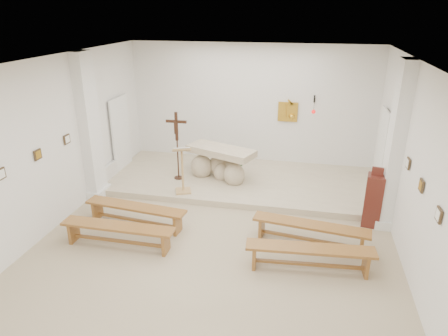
% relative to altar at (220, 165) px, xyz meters
% --- Properties ---
extents(ground, '(7.00, 10.00, 0.00)m').
position_rel_altar_xyz_m(ground, '(0.55, -3.41, -0.51)').
color(ground, tan).
rests_on(ground, ground).
extents(wall_left, '(0.02, 10.00, 3.50)m').
position_rel_altar_xyz_m(wall_left, '(-2.94, -3.41, 1.24)').
color(wall_left, silver).
rests_on(wall_left, ground).
extents(wall_right, '(0.02, 10.00, 3.50)m').
position_rel_altar_xyz_m(wall_right, '(4.04, -3.41, 1.24)').
color(wall_right, silver).
rests_on(wall_right, ground).
extents(wall_back, '(7.00, 0.02, 3.50)m').
position_rel_altar_xyz_m(wall_back, '(0.55, 1.58, 1.24)').
color(wall_back, silver).
rests_on(wall_back, ground).
extents(ceiling, '(7.00, 10.00, 0.02)m').
position_rel_altar_xyz_m(ceiling, '(0.55, -3.41, 2.98)').
color(ceiling, silver).
rests_on(ceiling, wall_back).
extents(sanctuary_platform, '(6.98, 3.00, 0.15)m').
position_rel_altar_xyz_m(sanctuary_platform, '(0.55, 0.09, -0.43)').
color(sanctuary_platform, '#C4B496').
rests_on(sanctuary_platform, ground).
extents(pilaster_left, '(0.26, 0.55, 3.50)m').
position_rel_altar_xyz_m(pilaster_left, '(-2.82, -1.41, 1.24)').
color(pilaster_left, white).
rests_on(pilaster_left, ground).
extents(pilaster_right, '(0.26, 0.55, 3.50)m').
position_rel_altar_xyz_m(pilaster_right, '(3.92, -1.41, 1.24)').
color(pilaster_right, white).
rests_on(pilaster_right, ground).
extents(gold_wall_relief, '(0.55, 0.04, 0.55)m').
position_rel_altar_xyz_m(gold_wall_relief, '(1.60, 1.55, 1.14)').
color(gold_wall_relief, gold).
rests_on(gold_wall_relief, wall_back).
extents(sanctuary_lamp, '(0.11, 0.36, 0.44)m').
position_rel_altar_xyz_m(sanctuary_lamp, '(2.30, 1.30, 1.30)').
color(sanctuary_lamp, black).
rests_on(sanctuary_lamp, wall_back).
extents(station_frame_left_front, '(0.03, 0.20, 0.20)m').
position_rel_altar_xyz_m(station_frame_left_front, '(-2.92, -4.21, 1.21)').
color(station_frame_left_front, '#3D2D1B').
rests_on(station_frame_left_front, wall_left).
extents(station_frame_left_mid, '(0.03, 0.20, 0.20)m').
position_rel_altar_xyz_m(station_frame_left_mid, '(-2.92, -3.21, 1.21)').
color(station_frame_left_mid, '#3D2D1B').
rests_on(station_frame_left_mid, wall_left).
extents(station_frame_left_rear, '(0.03, 0.20, 0.20)m').
position_rel_altar_xyz_m(station_frame_left_rear, '(-2.92, -2.21, 1.21)').
color(station_frame_left_rear, '#3D2D1B').
rests_on(station_frame_left_rear, wall_left).
extents(station_frame_right_front, '(0.03, 0.20, 0.20)m').
position_rel_altar_xyz_m(station_frame_right_front, '(4.02, -4.21, 1.21)').
color(station_frame_right_front, '#3D2D1B').
rests_on(station_frame_right_front, wall_right).
extents(station_frame_right_mid, '(0.03, 0.20, 0.20)m').
position_rel_altar_xyz_m(station_frame_right_mid, '(4.02, -3.21, 1.21)').
color(station_frame_right_mid, '#3D2D1B').
rests_on(station_frame_right_mid, wall_right).
extents(station_frame_right_rear, '(0.03, 0.20, 0.20)m').
position_rel_altar_xyz_m(station_frame_right_rear, '(4.02, -2.21, 1.21)').
color(station_frame_right_rear, '#3D2D1B').
rests_on(station_frame_right_rear, wall_right).
extents(radiator_left, '(0.10, 0.85, 0.52)m').
position_rel_altar_xyz_m(radiator_left, '(-2.88, -0.71, -0.24)').
color(radiator_left, silver).
rests_on(radiator_left, ground).
extents(radiator_right, '(0.10, 0.85, 0.52)m').
position_rel_altar_xyz_m(radiator_right, '(3.98, -0.71, -0.24)').
color(radiator_right, silver).
rests_on(radiator_right, ground).
extents(altar, '(1.92, 1.30, 0.93)m').
position_rel_altar_xyz_m(altar, '(0.00, 0.00, 0.00)').
color(altar, beige).
rests_on(altar, sanctuary_platform).
extents(lectern, '(0.52, 0.48, 1.21)m').
position_rel_altar_xyz_m(lectern, '(-0.70, -1.07, 0.24)').
color(lectern, tan).
rests_on(lectern, sanctuary_platform).
extents(crucifix_stand, '(0.54, 0.24, 1.80)m').
position_rel_altar_xyz_m(crucifix_stand, '(-1.07, -0.28, 0.68)').
color(crucifix_stand, '#351A10').
rests_on(crucifix_stand, sanctuary_platform).
extents(potted_plant, '(0.55, 0.54, 0.46)m').
position_rel_altar_xyz_m(potted_plant, '(0.39, 0.04, -0.12)').
color(potted_plant, '#295F26').
rests_on(potted_plant, sanctuary_platform).
extents(donation_pedestal, '(0.41, 0.41, 1.34)m').
position_rel_altar_xyz_m(donation_pedestal, '(3.65, -1.51, 0.08)').
color(donation_pedestal, '#4E1E16').
rests_on(donation_pedestal, ground).
extents(bench_left_front, '(2.28, 0.61, 0.48)m').
position_rel_altar_xyz_m(bench_left_front, '(-1.27, -2.59, -0.15)').
color(bench_left_front, brown).
rests_on(bench_left_front, ground).
extents(bench_right_front, '(2.28, 0.65, 0.48)m').
position_rel_altar_xyz_m(bench_right_front, '(2.38, -2.59, -0.15)').
color(bench_right_front, brown).
rests_on(bench_right_front, ground).
extents(bench_left_second, '(2.25, 0.37, 0.48)m').
position_rel_altar_xyz_m(bench_left_second, '(-1.27, -3.43, -0.15)').
color(bench_left_second, brown).
rests_on(bench_left_second, ground).
extents(bench_right_second, '(2.27, 0.54, 0.48)m').
position_rel_altar_xyz_m(bench_right_second, '(2.38, -3.43, -0.15)').
color(bench_right_second, brown).
rests_on(bench_right_second, ground).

